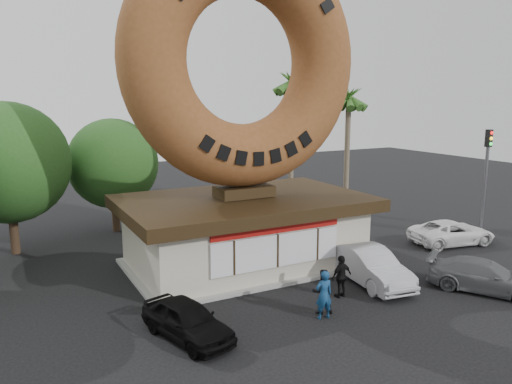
{
  "coord_description": "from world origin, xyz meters",
  "views": [
    {
      "loc": [
        -10.07,
        -14.21,
        7.86
      ],
      "look_at": [
        -0.44,
        4.0,
        3.9
      ],
      "focal_mm": 35.0,
      "sensor_mm": 36.0,
      "label": 1
    }
  ],
  "objects": [
    {
      "name": "palm_near",
      "position": [
        7.5,
        14.0,
        8.41
      ],
      "size": [
        2.6,
        2.6,
        9.75
      ],
      "color": "#726651",
      "rests_on": "ground"
    },
    {
      "name": "traffic_signal",
      "position": [
        14.0,
        3.99,
        3.87
      ],
      "size": [
        0.3,
        0.38,
        6.07
      ],
      "color": "#59595E",
      "rests_on": "ground"
    },
    {
      "name": "palm_far",
      "position": [
        11.0,
        12.5,
        7.48
      ],
      "size": [
        2.6,
        2.6,
        8.75
      ],
      "color": "#726651",
      "rests_on": "ground"
    },
    {
      "name": "street_lamp",
      "position": [
        -1.86,
        16.0,
        4.48
      ],
      "size": [
        2.11,
        0.2,
        8.0
      ],
      "color": "#59595E",
      "rests_on": "ground"
    },
    {
      "name": "person_center",
      "position": [
        0.13,
        -0.12,
        0.84
      ],
      "size": [
        0.94,
        0.81,
        1.68
      ],
      "primitive_type": "imported",
      "rotation": [
        0.0,
        0.0,
        2.9
      ],
      "color": "black",
      "rests_on": "ground"
    },
    {
      "name": "car_black",
      "position": [
        -4.93,
        0.33,
        0.64
      ],
      "size": [
        2.48,
        4.03,
        1.28
      ],
      "primitive_type": "imported",
      "rotation": [
        0.0,
        0.0,
        0.27
      ],
      "color": "black",
      "rests_on": "ground"
    },
    {
      "name": "giant_donut",
      "position": [
        0.0,
        6.0,
        9.36
      ],
      "size": [
        11.12,
        2.83,
        11.12
      ],
      "primitive_type": "torus",
      "rotation": [
        1.57,
        0.0,
        0.0
      ],
      "color": "brown",
      "rests_on": "donut_shop"
    },
    {
      "name": "tree_west",
      "position": [
        -9.5,
        13.0,
        4.64
      ],
      "size": [
        6.0,
        6.0,
        7.65
      ],
      "color": "#473321",
      "rests_on": "ground"
    },
    {
      "name": "person_left",
      "position": [
        -0.08,
        -0.52,
        0.9
      ],
      "size": [
        0.71,
        0.51,
        1.79
      ],
      "primitive_type": "imported",
      "rotation": [
        0.0,
        0.0,
        3.01
      ],
      "color": "navy",
      "rests_on": "ground"
    },
    {
      "name": "car_silver",
      "position": [
        3.68,
        1.4,
        0.76
      ],
      "size": [
        2.15,
        4.78,
        1.52
      ],
      "primitive_type": "imported",
      "rotation": [
        0.0,
        0.0,
        -0.12
      ],
      "color": "#A1A1A6",
      "rests_on": "ground"
    },
    {
      "name": "donut_shop",
      "position": [
        0.0,
        5.98,
        1.77
      ],
      "size": [
        11.2,
        7.2,
        3.8
      ],
      "color": "#BAB29E",
      "rests_on": "ground"
    },
    {
      "name": "ground",
      "position": [
        0.0,
        0.0,
        0.0
      ],
      "size": [
        90.0,
        90.0,
        0.0
      ],
      "primitive_type": "plane",
      "color": "black",
      "rests_on": "ground"
    },
    {
      "name": "person_right",
      "position": [
        1.67,
        0.76,
        0.86
      ],
      "size": [
        1.06,
        0.56,
        1.72
      ],
      "primitive_type": "imported",
      "rotation": [
        0.0,
        0.0,
        3.28
      ],
      "color": "black",
      "rests_on": "ground"
    },
    {
      "name": "car_white",
      "position": [
        11.4,
        3.79,
        0.64
      ],
      "size": [
        4.94,
        2.91,
        1.29
      ],
      "primitive_type": "imported",
      "rotation": [
        0.0,
        0.0,
        1.4
      ],
      "color": "white",
      "rests_on": "ground"
    },
    {
      "name": "car_grey",
      "position": [
        7.22,
        -1.48,
        0.64
      ],
      "size": [
        3.93,
        4.69,
        1.29
      ],
      "primitive_type": "imported",
      "rotation": [
        0.0,
        0.0,
        0.58
      ],
      "color": "slate",
      "rests_on": "ground"
    },
    {
      "name": "tree_mid",
      "position": [
        -4.0,
        15.0,
        4.02
      ],
      "size": [
        5.2,
        5.2,
        6.63
      ],
      "color": "#473321",
      "rests_on": "ground"
    }
  ]
}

